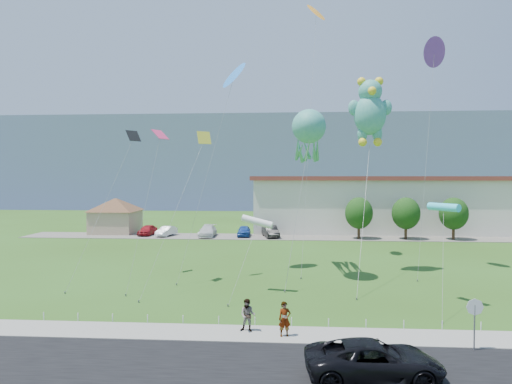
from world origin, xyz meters
TOP-DOWN VIEW (x-y plane):
  - ground at (0.00, 0.00)m, footprint 160.00×160.00m
  - road at (0.00, -8.00)m, footprint 80.00×8.00m
  - sidewalk at (0.00, -2.75)m, footprint 80.00×2.50m
  - parking_strip at (0.00, 35.00)m, footprint 70.00×6.00m
  - hill_ridge at (0.00, 120.00)m, footprint 160.00×50.00m
  - pavilion at (-24.00, 38.00)m, footprint 9.20×9.20m
  - warehouse at (26.00, 44.00)m, footprint 61.00×15.00m
  - stop_sign at (9.50, -4.21)m, footprint 0.80×0.07m
  - rope_fence at (0.00, -1.30)m, footprint 26.05×0.05m
  - tree_near at (10.00, 34.00)m, footprint 3.60×3.60m
  - tree_mid at (16.00, 34.00)m, footprint 3.60×3.60m
  - tree_far at (22.00, 34.00)m, footprint 3.60×3.60m
  - suv at (4.24, -7.63)m, footprint 5.67×2.95m
  - pedestrian_left at (0.63, -3.07)m, footprint 0.73×0.57m
  - pedestrian_right at (-1.29, -2.48)m, footprint 0.90×0.75m
  - parked_car_red at (-18.57, 35.54)m, footprint 1.96×4.27m
  - parked_car_silver at (-15.73, 34.83)m, footprint 2.32×4.19m
  - parked_car_white at (-10.05, 34.75)m, footprint 2.13×5.06m
  - parked_car_blue at (-5.16, 35.32)m, footprint 1.79×4.21m
  - parked_car_black at (-1.54, 34.74)m, footprint 2.69×4.94m
  - octopus_kite at (2.41, 11.24)m, footprint 3.23×10.27m
  - teddy_bear_kite at (7.68, 13.34)m, footprint 4.22×10.20m
  - small_kite_purple at (13.35, 14.81)m, footprint 3.52×5.62m
  - small_kite_white at (-1.38, 5.95)m, footprint 1.90×4.90m
  - small_kite_blue at (-3.98, 13.24)m, footprint 4.63×6.56m
  - small_kite_yellow at (-6.28, 9.38)m, footprint 3.63×8.23m
  - small_kite_black at (-12.34, 10.38)m, footprint 3.40×7.30m
  - small_kite_pink at (-9.05, 7.72)m, footprint 2.06×4.63m
  - small_kite_cyan at (10.66, 3.73)m, footprint 1.63×5.19m
  - small_kite_orange at (3.47, 19.67)m, footprint 2.64×10.41m

SIDE VIEW (x-z plane):
  - ground at x=0.00m, z-range 0.00..0.00m
  - road at x=0.00m, z-range 0.00..0.06m
  - parking_strip at x=0.00m, z-range 0.00..0.06m
  - sidewalk at x=0.00m, z-range 0.00..0.10m
  - rope_fence at x=0.00m, z-range 0.00..0.50m
  - parked_car_silver at x=-15.73m, z-range 0.06..1.37m
  - parked_car_red at x=-18.57m, z-range 0.06..1.48m
  - parked_car_blue at x=-5.16m, z-range 0.06..1.48m
  - parked_car_white at x=-10.05m, z-range 0.06..1.52m
  - suv at x=4.24m, z-range 0.06..1.59m
  - parked_car_black at x=-1.54m, z-range 0.06..1.60m
  - pedestrian_right at x=-1.29m, z-range 0.10..1.80m
  - pedestrian_left at x=0.63m, z-range 0.10..1.85m
  - stop_sign at x=9.50m, z-range 0.62..3.12m
  - pavilion at x=-24.00m, z-range 0.52..5.52m
  - tree_near at x=10.00m, z-range 0.65..6.12m
  - tree_mid at x=16.00m, z-range 0.65..6.12m
  - tree_far at x=22.00m, z-range 0.65..6.12m
  - warehouse at x=26.00m, z-range 0.02..8.22m
  - small_kite_white at x=-1.38m, z-range 2.25..7.69m
  - small_kite_cyan at x=10.66m, z-range 2.86..9.53m
  - small_kite_yellow at x=-6.28m, z-range 4.06..15.78m
  - small_kite_pink at x=-9.05m, z-range 4.20..15.99m
  - small_kite_black at x=-12.34m, z-range 4.18..16.16m
  - octopus_kite at x=2.41m, z-range 4.73..18.17m
  - hill_ridge at x=0.00m, z-range 0.00..25.00m
  - teddy_bear_kite at x=7.68m, z-range 5.53..22.07m
  - small_kite_blue at x=-3.98m, z-range 7.71..25.32m
  - small_kite_purple at x=13.35m, z-range 8.64..28.26m
  - small_kite_orange at x=3.47m, z-range 11.08..36.18m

